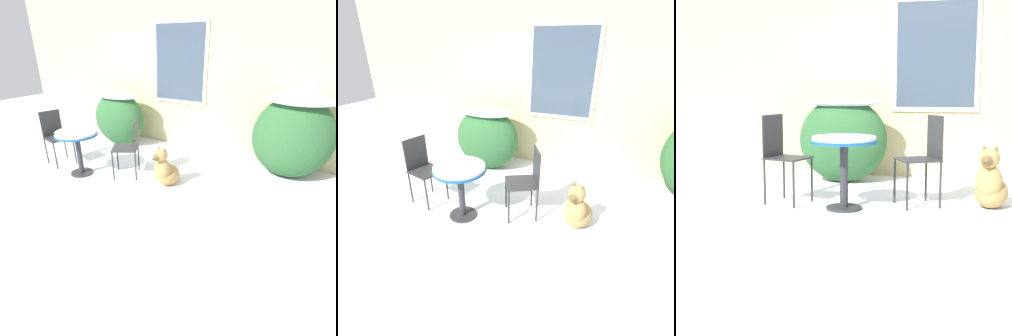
{
  "view_description": "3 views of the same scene",
  "coord_description": "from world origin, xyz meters",
  "views": [
    {
      "loc": [
        2.85,
        -2.66,
        1.98
      ],
      "look_at": [
        1.05,
        0.47,
        0.27
      ],
      "focal_mm": 28.0,
      "sensor_mm": 36.0,
      "label": 1
    },
    {
      "loc": [
        1.27,
        -2.38,
        2.13
      ],
      "look_at": [
        0.0,
        0.6,
        0.55
      ],
      "focal_mm": 28.0,
      "sensor_mm": 36.0,
      "label": 2
    },
    {
      "loc": [
        0.81,
        -4.87,
        1.21
      ],
      "look_at": [
        -0.4,
        0.07,
        0.42
      ],
      "focal_mm": 55.0,
      "sensor_mm": 36.0,
      "label": 3
    }
  ],
  "objects": [
    {
      "name": "shrub_left",
      "position": [
        -0.78,
        1.57,
        0.58
      ],
      "size": [
        1.15,
        0.74,
        1.09
      ],
      "color": "#2D6033",
      "rests_on": "ground_plane"
    },
    {
      "name": "dog",
      "position": [
        1.03,
        0.42,
        0.24
      ],
      "size": [
        0.42,
        0.61,
        0.65
      ],
      "rotation": [
        0.0,
        0.0,
        -0.25
      ],
      "color": "tan",
      "rests_on": "ground_plane"
    },
    {
      "name": "patio_chair_near_table",
      "position": [
        0.36,
        0.44,
        0.53
      ],
      "size": [
        0.54,
        0.54,
        0.94
      ],
      "rotation": [
        0.0,
        0.0,
        -1.07
      ],
      "color": "#2D2D30",
      "rests_on": "ground_plane"
    },
    {
      "name": "ground_plane",
      "position": [
        0.0,
        0.0,
        0.0
      ],
      "size": [
        16.0,
        16.0,
        0.0
      ],
      "primitive_type": "plane",
      "color": "white"
    },
    {
      "name": "shrub_middle",
      "position": [
        2.58,
        1.75,
        0.69
      ],
      "size": [
        1.23,
        1.07,
        1.3
      ],
      "color": "#2D6033",
      "rests_on": "ground_plane"
    },
    {
      "name": "patio_table",
      "position": [
        -0.4,
        0.07,
        0.6
      ],
      "size": [
        0.67,
        0.67,
        0.74
      ],
      "color": "#2D2D30",
      "rests_on": "ground_plane"
    },
    {
      "name": "patio_chair_far_side",
      "position": [
        -1.11,
        0.22,
        0.53
      ],
      "size": [
        0.48,
        0.48,
        0.94
      ],
      "rotation": [
        0.0,
        0.0,
        1.33
      ],
      "color": "#2D2D30",
      "rests_on": "ground_plane"
    },
    {
      "name": "house_wall",
      "position": [
        0.02,
        2.2,
        1.54
      ],
      "size": [
        8.0,
        0.1,
        3.08
      ],
      "color": "#D1BC84",
      "rests_on": "ground_plane"
    }
  ]
}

